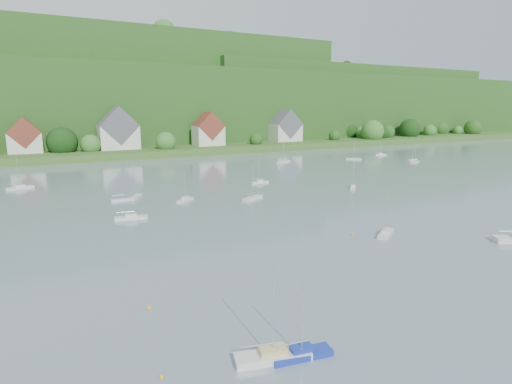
% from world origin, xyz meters
% --- Properties ---
extents(far_shore_strip, '(600.00, 60.00, 3.00)m').
position_xyz_m(far_shore_strip, '(0.00, 200.00, 1.50)').
color(far_shore_strip, '#2D5720').
rests_on(far_shore_strip, ground).
extents(forested_ridge, '(620.00, 181.22, 69.89)m').
position_xyz_m(forested_ridge, '(0.39, 268.57, 22.89)').
color(forested_ridge, '#1C4215').
rests_on(forested_ridge, ground).
extents(village_building_1, '(12.00, 9.36, 14.00)m').
position_xyz_m(village_building_1, '(-30.00, 189.00, 8.75)').
color(village_building_1, beige).
rests_on(village_building_1, far_shore_strip).
extents(village_building_2, '(16.00, 11.44, 18.00)m').
position_xyz_m(village_building_2, '(5.00, 188.00, 10.27)').
color(village_building_2, beige).
rests_on(village_building_2, far_shore_strip).
extents(village_building_3, '(13.00, 10.40, 15.50)m').
position_xyz_m(village_building_3, '(45.00, 186.00, 9.43)').
color(village_building_3, beige).
rests_on(village_building_3, far_shore_strip).
extents(village_building_4, '(15.00, 10.40, 16.50)m').
position_xyz_m(village_building_4, '(90.00, 190.00, 9.59)').
color(village_building_4, beige).
rests_on(village_building_4, far_shore_strip).
extents(near_sailboat_1, '(5.39, 2.28, 7.05)m').
position_xyz_m(near_sailboat_1, '(-9.01, 30.19, 0.41)').
color(near_sailboat_1, '#172F9C').
rests_on(near_sailboat_1, ground).
extents(near_sailboat_2, '(6.55, 3.30, 8.51)m').
position_xyz_m(near_sailboat_2, '(-11.29, 30.99, 0.45)').
color(near_sailboat_2, silver).
rests_on(near_sailboat_2, ground).
extents(near_sailboat_3, '(5.54, 4.39, 7.56)m').
position_xyz_m(near_sailboat_3, '(22.00, 51.47, 0.42)').
color(near_sailboat_3, silver).
rests_on(near_sailboat_3, ground).
extents(mooring_buoy_0, '(0.41, 0.41, 0.41)m').
position_xyz_m(mooring_buoy_0, '(-19.96, 32.99, 0.00)').
color(mooring_buoy_0, orange).
rests_on(mooring_buoy_0, ground).
extents(mooring_buoy_2, '(0.48, 0.48, 0.48)m').
position_xyz_m(mooring_buoy_2, '(17.37, 54.05, 0.00)').
color(mooring_buoy_2, orange).
rests_on(mooring_buoy_2, ground).
extents(mooring_buoy_3, '(0.49, 0.49, 0.49)m').
position_xyz_m(mooring_buoy_3, '(-18.04, 44.43, 0.00)').
color(mooring_buoy_3, orange).
rests_on(mooring_buoy_3, ground).
extents(far_sailboat_cluster, '(197.60, 63.91, 8.71)m').
position_xyz_m(far_sailboat_cluster, '(5.72, 113.53, 0.37)').
color(far_sailboat_cluster, silver).
rests_on(far_sailboat_cluster, ground).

